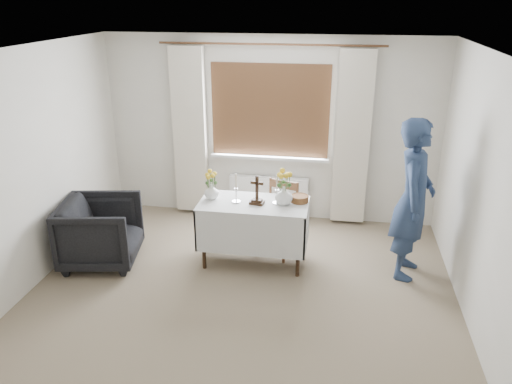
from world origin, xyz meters
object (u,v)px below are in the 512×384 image
wooden_chair (277,220)px  flower_vase_right (284,195)px  armchair (101,232)px  wooden_cross (257,190)px  altar_table (254,233)px  person (413,200)px  flower_vase_left (212,191)px

wooden_chair → flower_vase_right: 0.49m
armchair → wooden_cross: 1.90m
altar_table → armchair: size_ratio=1.45×
altar_table → wooden_cross: (0.04, -0.03, 0.55)m
wooden_cross → flower_vase_right: size_ratio=1.60×
person → flower_vase_right: bearing=103.7°
armchair → person: bearing=-94.5°
wooden_chair → person: bearing=10.4°
wooden_cross → flower_vase_left: (-0.54, 0.06, -0.08)m
flower_vase_right → person: bearing=1.6°
armchair → person: person is taller
person → wooden_chair: bearing=94.4°
person → flower_vase_right: size_ratio=8.58×
wooden_cross → flower_vase_right: (0.30, 0.04, -0.06)m
person → wooden_cross: person is taller
altar_table → armchair: armchair is taller
person → armchair: bearing=107.8°
person → flower_vase_right: person is taller
armchair → altar_table: bearing=-90.7°
wooden_cross → altar_table: bearing=157.8°
flower_vase_left → flower_vase_right: flower_vase_right is taller
flower_vase_right → wooden_cross: bearing=-171.8°
person → flower_vase_left: (-2.24, -0.02, -0.05)m
altar_table → person: size_ratio=0.69×
wooden_chair → altar_table: bearing=-114.5°
wooden_chair → flower_vase_left: flower_vase_left is taller
flower_vase_right → flower_vase_left: bearing=178.6°
flower_vase_left → wooden_cross: bearing=-6.7°
armchair → flower_vase_left: 1.38m
armchair → flower_vase_right: flower_vase_right is taller
person → wooden_cross: size_ratio=5.37×
altar_table → armchair: (-1.76, -0.30, 0.01)m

